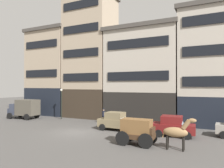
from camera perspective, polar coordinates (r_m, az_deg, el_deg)
The scene contains 12 objects.
ground_plane at distance 21.46m, azimuth -9.66°, elevation -12.70°, with size 120.00×120.00×0.00m, color #4C4947.
building_far_left at distance 35.95m, azimuth -15.61°, elevation 3.21°, with size 7.80×5.74×13.60m.
building_center_left at distance 31.85m, azimuth -5.82°, elevation 7.58°, with size 7.30×5.74×17.92m.
building_center_right at distance 28.13m, azimuth 8.40°, elevation 2.73°, with size 9.68×5.74×12.15m.
building_far_right at distance 26.84m, azimuth 25.29°, elevation 4.49°, with size 7.36×5.74×13.60m.
cargo_wagon at distance 16.72m, azimuth 6.80°, elevation -12.19°, with size 2.93×1.57×1.98m.
draft_horse at distance 15.98m, azimuth 17.07°, elevation -12.27°, with size 2.35×0.64×2.30m.
delivery_truck_near at distance 31.87m, azimuth -22.56°, elevation -6.07°, with size 4.48×2.45×2.62m.
sedan_dark at distance 21.99m, azimuth 1.14°, elevation -9.98°, with size 3.74×1.94×1.83m.
sedan_light at distance 20.12m, azimuth 16.14°, elevation -10.85°, with size 3.81×2.08×1.83m.
pedestrian_officer at distance 25.87m, azimuth -2.30°, elevation -8.40°, with size 0.47×0.47×1.79m.
streetlamp_curbside at distance 29.59m, azimuth -13.50°, elevation -4.10°, with size 0.32×0.32×4.12m.
Camera 1 is at (12.28, -17.00, 4.53)m, focal length 33.92 mm.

